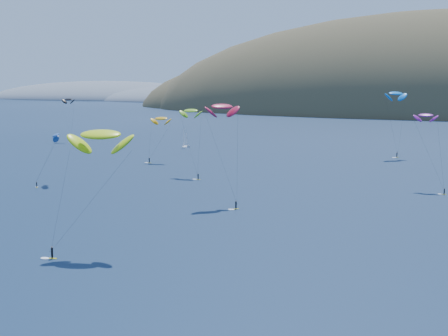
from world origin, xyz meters
TOP-DOWN VIEW (x-y plane):
  - ground at (0.00, 0.00)m, footprint 2800.00×2800.00m
  - headland at (-445.26, 750.08)m, footprint 460.00×250.00m
  - sailboat at (-71.98, 188.66)m, footprint 8.03×7.18m
  - kitesurfer_1 at (-60.37, 144.76)m, footprint 7.92×7.64m
  - kitesurfer_2 at (-14.90, 35.70)m, footprint 12.27×13.57m
  - kitesurfer_3 at (-37.09, 120.67)m, footprint 11.10×11.24m
  - kitesurfer_4 at (17.08, 191.10)m, footprint 9.91×10.28m
  - kitesurfer_6 at (33.36, 123.52)m, footprint 10.05×11.21m
  - kitesurfer_9 at (-11.18, 83.28)m, footprint 11.42×12.39m
  - kitesurfer_10 at (-66.51, 91.08)m, footprint 6.47×12.89m
  - kitesurfer_12 at (-136.72, 194.31)m, footprint 8.62×6.53m

SIDE VIEW (x-z plane):
  - headland at x=-445.26m, z-range -33.36..26.64m
  - ground at x=0.00m, z-range 0.00..0.00m
  - sailboat at x=-71.98m, z-range -3.93..5.65m
  - kitesurfer_10 at x=-66.51m, z-range 6.07..21.98m
  - kitesurfer_1 at x=-60.37m, z-range 6.79..24.81m
  - kitesurfer_6 at x=33.36m, z-range 9.18..31.19m
  - kitesurfer_12 at x=-136.72m, z-range 9.08..31.32m
  - kitesurfer_3 at x=-37.09m, z-range 9.02..31.43m
  - kitesurfer_2 at x=-14.90m, z-range 8.70..32.45m
  - kitesurfer_9 at x=-11.18m, z-range 10.53..36.59m
  - kitesurfer_4 at x=17.08m, z-range 10.90..38.25m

